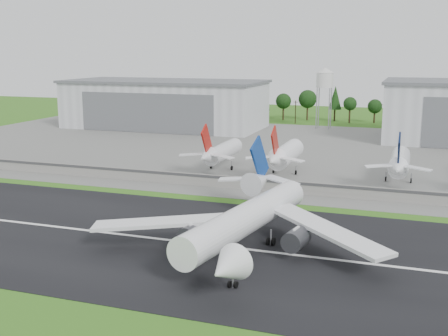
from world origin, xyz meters
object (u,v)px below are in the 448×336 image
at_px(parked_jet_red_a, 220,152).
at_px(parked_jet_red_b, 284,155).
at_px(main_airliner, 246,226).
at_px(parked_jet_navy, 399,163).

bearing_deg(parked_jet_red_a, parked_jet_red_b, 0.17).
bearing_deg(main_airliner, parked_jet_red_b, -72.81).
distance_m(main_airliner, parked_jet_red_a, 72.94).
height_order(main_airliner, parked_jet_red_b, main_airliner).
height_order(parked_jet_red_a, parked_jet_navy, parked_jet_navy).
height_order(main_airliner, parked_jet_navy, main_airliner).
distance_m(parked_jet_red_b, parked_jet_navy, 33.50).
bearing_deg(parked_jet_navy, main_airliner, -110.62).
relative_size(main_airliner, parked_jet_red_a, 1.89).
relative_size(parked_jet_red_a, parked_jet_red_b, 1.00).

